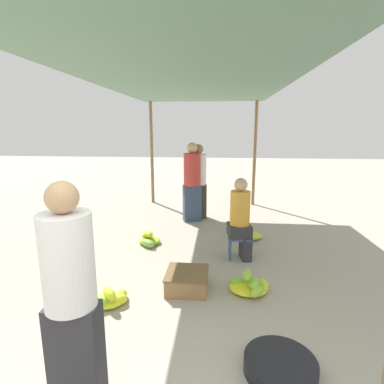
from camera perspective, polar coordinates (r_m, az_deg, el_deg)
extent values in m
cylinder|color=olive|center=(8.12, -7.66, 7.31)|extent=(0.08, 0.08, 2.68)
cylinder|color=olive|center=(7.97, 11.86, 7.08)|extent=(0.08, 0.08, 2.68)
cube|color=#567A60|center=(4.72, -0.30, 20.74)|extent=(3.11, 6.89, 0.04)
cube|color=#2D2D33|center=(2.60, -21.18, -26.69)|extent=(0.37, 0.21, 0.77)
cylinder|color=white|center=(2.24, -22.58, -12.05)|extent=(0.36, 0.36, 0.67)
sphere|color=tan|center=(2.10, -23.53, -0.94)|extent=(0.22, 0.22, 0.22)
cube|color=#384C84|center=(4.72, 8.95, -8.43)|extent=(0.34, 0.34, 0.04)
cylinder|color=#384C84|center=(4.66, 7.28, -11.10)|extent=(0.04, 0.04, 0.32)
cylinder|color=#384C84|center=(4.68, 10.68, -11.12)|extent=(0.04, 0.04, 0.32)
cylinder|color=#384C84|center=(4.91, 7.18, -9.86)|extent=(0.04, 0.04, 0.32)
cylinder|color=#384C84|center=(4.93, 10.39, -9.88)|extent=(0.04, 0.04, 0.32)
cube|color=#2D2D33|center=(4.78, 10.13, -10.33)|extent=(0.18, 0.32, 0.36)
cube|color=#2D2D33|center=(4.69, 9.00, -7.17)|extent=(0.39, 0.39, 0.18)
cylinder|color=gold|center=(4.59, 9.14, -3.03)|extent=(0.34, 0.34, 0.52)
sphere|color=tan|center=(4.51, 9.29, 1.39)|extent=(0.20, 0.20, 0.20)
cylinder|color=black|center=(2.94, 16.43, -29.23)|extent=(0.60, 0.60, 0.13)
ellipsoid|color=#CBD628|center=(3.73, -13.91, -19.27)|extent=(0.25, 0.22, 0.13)
ellipsoid|color=#B1CB2C|center=(3.78, -13.43, -18.86)|extent=(0.15, 0.29, 0.12)
ellipsoid|color=#CBD628|center=(3.67, -15.57, -18.16)|extent=(0.25, 0.26, 0.15)
ellipsoid|color=#76B337|center=(3.74, -14.75, -19.31)|extent=(0.32, 0.21, 0.11)
ellipsoid|color=#9CC330|center=(3.77, -13.63, -18.58)|extent=(0.14, 0.24, 0.10)
ellipsoid|color=#83B935|center=(3.69, -17.63, -19.73)|extent=(0.34, 0.25, 0.14)
ellipsoid|color=#73B238|center=(3.74, -15.39, -18.30)|extent=(0.25, 0.26, 0.09)
ellipsoid|color=yellow|center=(3.77, -15.69, -19.29)|extent=(0.37, 0.32, 0.10)
ellipsoid|color=yellow|center=(5.34, -8.36, -7.95)|extent=(0.25, 0.27, 0.11)
ellipsoid|color=yellow|center=(5.37, -8.65, -7.95)|extent=(0.19, 0.29, 0.11)
ellipsoid|color=#BACF2B|center=(5.48, -8.33, -8.55)|extent=(0.32, 0.31, 0.12)
ellipsoid|color=#76B337|center=(5.23, -8.46, -9.61)|extent=(0.35, 0.32, 0.13)
ellipsoid|color=#A5C62F|center=(5.38, -8.06, -9.19)|extent=(0.38, 0.34, 0.10)
ellipsoid|color=#8BBC33|center=(5.66, 9.74, -7.27)|extent=(0.30, 0.36, 0.11)
ellipsoid|color=#C8D428|center=(5.53, 11.36, -8.44)|extent=(0.28, 0.29, 0.15)
ellipsoid|color=#C6D329|center=(5.58, 10.78, -6.88)|extent=(0.26, 0.28, 0.10)
ellipsoid|color=#8ABB33|center=(5.63, 9.87, -7.05)|extent=(0.27, 0.28, 0.09)
ellipsoid|color=#A9C82E|center=(5.55, 11.15, -8.10)|extent=(0.23, 0.28, 0.12)
ellipsoid|color=#9EC430|center=(5.53, 10.04, -8.68)|extent=(0.25, 0.31, 0.09)
ellipsoid|color=#C1D12A|center=(5.68, 10.86, -8.12)|extent=(0.47, 0.41, 0.10)
ellipsoid|color=#7DB636|center=(4.00, 9.10, -16.45)|extent=(0.29, 0.16, 0.10)
ellipsoid|color=#96C031|center=(3.79, 12.23, -18.05)|extent=(0.24, 0.28, 0.10)
ellipsoid|color=#8ABB33|center=(3.83, 10.42, -15.25)|extent=(0.13, 0.27, 0.12)
ellipsoid|color=#B1CB2C|center=(4.00, 13.42, -16.80)|extent=(0.14, 0.27, 0.09)
ellipsoid|color=#8CBC33|center=(3.86, 11.63, -16.61)|extent=(0.17, 0.27, 0.10)
ellipsoid|color=yellow|center=(3.95, 10.63, -17.51)|extent=(0.46, 0.41, 0.10)
cube|color=olive|center=(3.91, -0.93, -16.64)|extent=(0.50, 0.50, 0.21)
cube|color=brown|center=(3.86, -0.93, -15.12)|extent=(0.52, 0.52, 0.02)
cube|color=#4C4238|center=(6.74, 1.19, -1.75)|extent=(0.39, 0.24, 0.77)
cylinder|color=white|center=(6.60, 1.22, 4.33)|extent=(0.38, 0.38, 0.67)
sphere|color=#9E704C|center=(6.56, 1.24, 8.17)|extent=(0.22, 0.22, 0.22)
cube|color=#384766|center=(6.51, 0.03, -2.14)|extent=(0.42, 0.32, 0.79)
cylinder|color=#BF3833|center=(6.37, 0.03, 4.32)|extent=(0.46, 0.46, 0.69)
sphere|color=tan|center=(6.33, 0.03, 8.41)|extent=(0.22, 0.22, 0.22)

